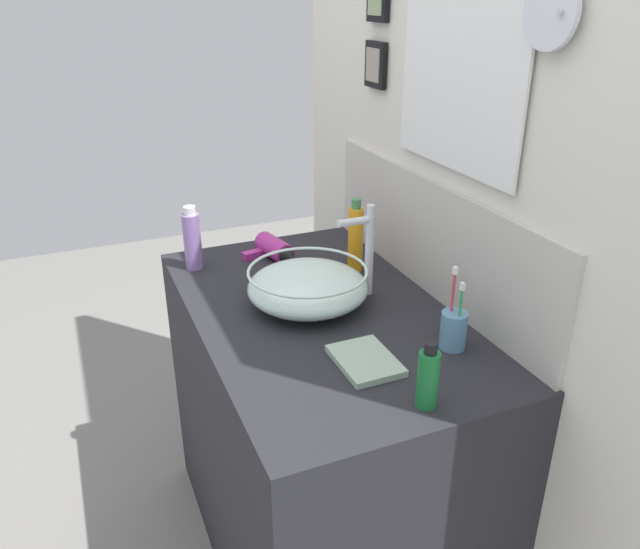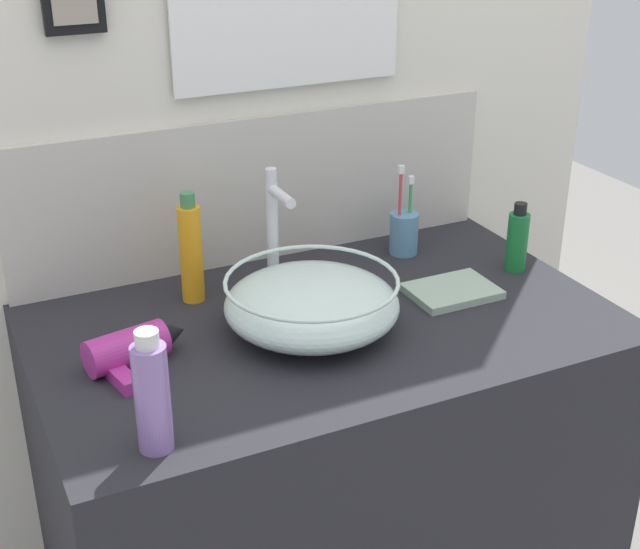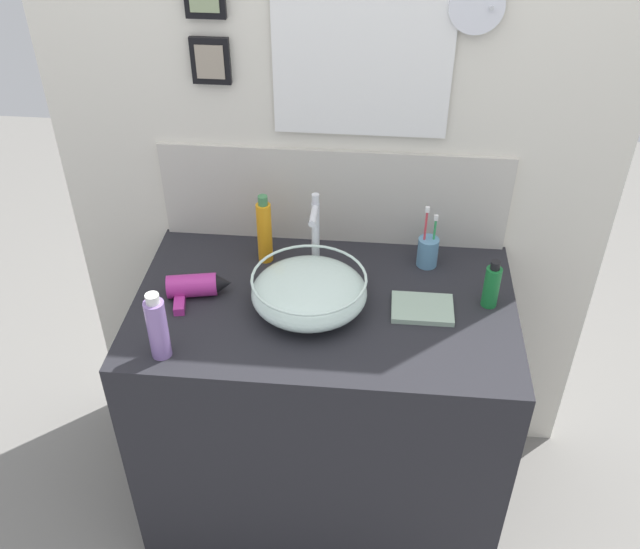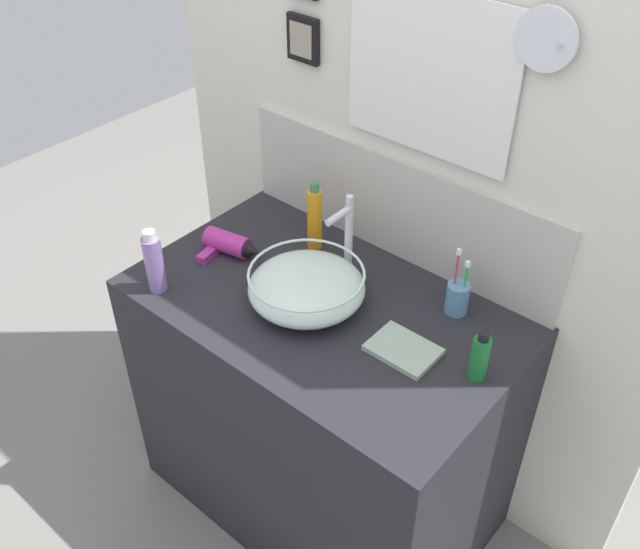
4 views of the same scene
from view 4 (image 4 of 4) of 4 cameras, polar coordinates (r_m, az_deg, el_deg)
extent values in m
plane|color=gray|center=(2.66, 0.21, -17.05)|extent=(6.00, 6.00, 0.00)
cube|color=#232328|center=(2.31, 0.23, -10.78)|extent=(1.10, 0.67, 0.89)
cube|color=silver|center=(2.08, 6.84, 8.37)|extent=(1.72, 0.06, 2.33)
cube|color=beige|center=(2.11, 6.02, 5.31)|extent=(1.08, 0.02, 0.32)
cube|color=white|center=(1.88, 8.81, 15.54)|extent=(0.43, 0.01, 0.36)
cube|color=white|center=(1.87, 8.69, 15.48)|extent=(0.49, 0.01, 0.42)
cylinder|color=silver|center=(1.69, 17.63, 17.50)|extent=(0.14, 0.01, 0.14)
cylinder|color=silver|center=(1.69, 18.99, 17.24)|extent=(0.01, 0.06, 0.01)
cube|color=black|center=(2.11, -1.36, 18.31)|extent=(0.11, 0.02, 0.13)
cube|color=gray|center=(2.11, -1.53, 18.25)|extent=(0.08, 0.01, 0.09)
ellipsoid|color=silver|center=(1.97, -1.08, -1.06)|extent=(0.33, 0.33, 0.11)
torus|color=silver|center=(1.94, -1.10, 0.08)|extent=(0.32, 0.32, 0.01)
torus|color=#B2B7BC|center=(2.00, -1.06, -2.16)|extent=(0.12, 0.12, 0.01)
cylinder|color=silver|center=(2.04, 2.30, 2.80)|extent=(0.02, 0.02, 0.23)
cylinder|color=silver|center=(1.95, 1.50, 4.73)|extent=(0.02, 0.10, 0.02)
cylinder|color=silver|center=(1.97, 2.40, 5.92)|extent=(0.02, 0.02, 0.03)
cylinder|color=#B22D8C|center=(2.19, -7.40, 2.57)|extent=(0.15, 0.09, 0.07)
cone|color=black|center=(2.15, -5.42, 1.89)|extent=(0.06, 0.06, 0.06)
cube|color=#B22D8C|center=(2.19, -8.86, 1.70)|extent=(0.05, 0.09, 0.02)
cylinder|color=#598CB2|center=(1.98, 10.92, -1.87)|extent=(0.06, 0.06, 0.09)
cylinder|color=green|center=(1.95, 11.42, -1.21)|extent=(0.01, 0.01, 0.16)
cube|color=white|center=(1.90, 11.75, 0.81)|extent=(0.01, 0.01, 0.02)
cylinder|color=#D83F4C|center=(1.95, 10.72, -0.59)|extent=(0.01, 0.01, 0.18)
cube|color=white|center=(1.89, 11.07, 1.79)|extent=(0.01, 0.01, 0.02)
cylinder|color=orange|center=(2.16, -0.43, 4.43)|extent=(0.05, 0.05, 0.20)
cylinder|color=#3F7F4C|center=(2.10, -0.44, 7.01)|extent=(0.03, 0.03, 0.03)
cylinder|color=#197233|center=(1.79, 12.63, -6.59)|extent=(0.04, 0.04, 0.13)
cylinder|color=black|center=(1.74, 12.97, -4.82)|extent=(0.03, 0.03, 0.02)
cylinder|color=#8C6BB2|center=(2.05, -13.10, 0.79)|extent=(0.05, 0.05, 0.17)
cylinder|color=silver|center=(1.99, -13.50, 3.07)|extent=(0.04, 0.04, 0.03)
cube|color=#99B29E|center=(1.86, 6.68, -5.99)|extent=(0.17, 0.13, 0.02)
camera|label=1|loc=(0.86, 55.38, -19.07)|focal=35.00mm
camera|label=2|loc=(1.72, -53.32, 5.87)|focal=50.00mm
camera|label=3|loc=(0.94, -78.98, 8.05)|focal=40.00mm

